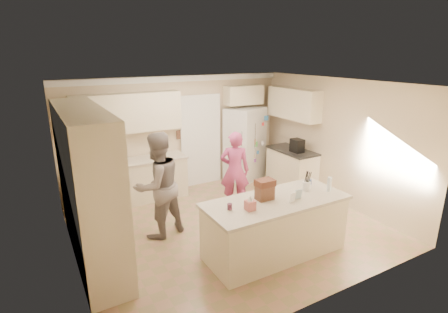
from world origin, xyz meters
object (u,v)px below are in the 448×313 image
teen_boy (158,186)px  tissue_box (250,205)px  utensil_crock (306,186)px  teen_girl (235,170)px  island_base (275,228)px  dollhouse_body (265,193)px  coffee_maker (297,146)px  refrigerator (245,144)px

teen_boy → tissue_box: bearing=101.5°
utensil_crock → teen_girl: size_ratio=0.09×
utensil_crock → tissue_box: 1.21m
island_base → dollhouse_body: (-0.15, 0.10, 0.60)m
island_base → teen_girl: (0.34, 1.78, 0.36)m
island_base → teen_boy: (-1.38, 1.46, 0.48)m
coffee_maker → utensil_crock: size_ratio=2.00×
coffee_maker → tissue_box: bearing=-142.4°
coffee_maker → teen_boy: bearing=-172.7°
utensil_crock → teen_girl: teen_girl is taller
dollhouse_body → tissue_box: bearing=-153.4°
coffee_maker → island_base: (-2.05, -1.90, -0.63)m
refrigerator → teen_boy: 3.31m
island_base → tissue_box: (-0.55, -0.10, 0.56)m
tissue_box → teen_boy: size_ratio=0.08×
utensil_crock → refrigerator: bearing=75.4°
teen_girl → coffee_maker: bearing=-144.7°
refrigerator → utensil_crock: bearing=-128.1°
utensil_crock → dollhouse_body: bearing=176.4°
utensil_crock → dollhouse_body: (-0.80, 0.05, 0.04)m
refrigerator → teen_girl: 1.78m
teen_girl → dollhouse_body: bearing=105.1°
dollhouse_body → teen_girl: 1.76m
tissue_box → dollhouse_body: bearing=26.6°
refrigerator → island_base: (-1.46, -3.15, -0.46)m
teen_girl → tissue_box: bearing=96.1°
coffee_maker → teen_girl: 1.74m
tissue_box → coffee_maker: bearing=37.6°
teen_boy → teen_girl: 1.75m
island_base → dollhouse_body: 0.62m
island_base → utensil_crock: utensil_crock is taller
dollhouse_body → coffee_maker: bearing=39.3°
refrigerator → teen_girl: (-1.12, -1.37, -0.10)m
teen_boy → teen_girl: (1.72, 0.32, -0.12)m
tissue_box → dollhouse_body: size_ratio=0.54×
refrigerator → tissue_box: size_ratio=12.86×
coffee_maker → teen_boy: 3.46m
refrigerator → utensil_crock: 3.21m
coffee_maker → tissue_box: coffee_maker is taller
tissue_box → teen_boy: bearing=118.1°
utensil_crock → teen_boy: bearing=145.3°
refrigerator → tissue_box: refrigerator is taller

